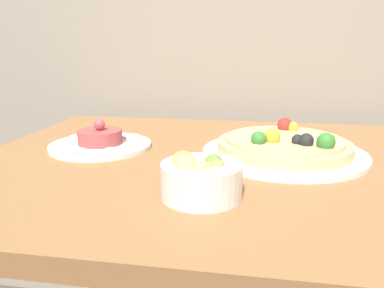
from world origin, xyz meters
TOP-DOWN VIEW (x-y plane):
  - dining_table at (0.00, 0.41)m, footprint 1.14×0.82m
  - pizza_plate at (0.09, 0.45)m, footprint 0.35×0.35m
  - tartare_plate at (-0.33, 0.45)m, footprint 0.23×0.23m
  - small_bowl at (-0.06, 0.20)m, footprint 0.13×0.13m

SIDE VIEW (x-z plane):
  - dining_table at x=0.00m, z-range 0.28..1.06m
  - tartare_plate at x=-0.33m, z-range 0.76..0.83m
  - pizza_plate at x=0.09m, z-range 0.77..0.84m
  - small_bowl at x=-0.06m, z-range 0.78..0.85m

